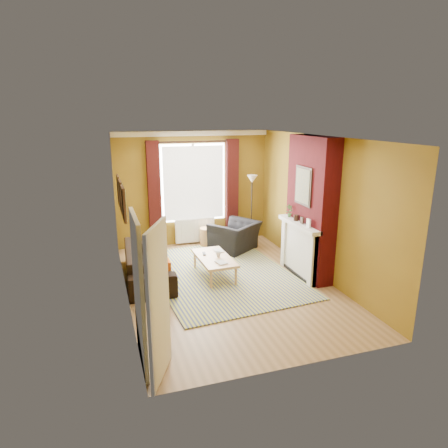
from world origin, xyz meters
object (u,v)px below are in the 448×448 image
at_px(wicker_stool, 207,237).
at_px(floor_lamp, 252,190).
at_px(armchair, 235,236).
at_px(coffee_table, 214,259).
at_px(sofa, 148,263).

distance_m(wicker_stool, floor_lamp, 1.61).
xyz_separation_m(armchair, wicker_stool, (-0.55, 0.51, -0.11)).
bearing_deg(coffee_table, floor_lamp, 47.84).
distance_m(armchair, floor_lamp, 1.24).
relative_size(sofa, wicker_stool, 4.77).
xyz_separation_m(sofa, wicker_stool, (1.67, 1.59, -0.09)).
relative_size(coffee_table, wicker_stool, 2.75).
relative_size(coffee_table, floor_lamp, 0.73).
height_order(coffee_table, wicker_stool, wicker_stool).
bearing_deg(floor_lamp, sofa, -152.50).
xyz_separation_m(sofa, coffee_table, (1.28, -0.32, 0.05)).
distance_m(sofa, coffee_table, 1.32).
relative_size(wicker_stool, floor_lamp, 0.26).
distance_m(sofa, armchair, 2.46).
bearing_deg(sofa, wicker_stool, -43.39).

